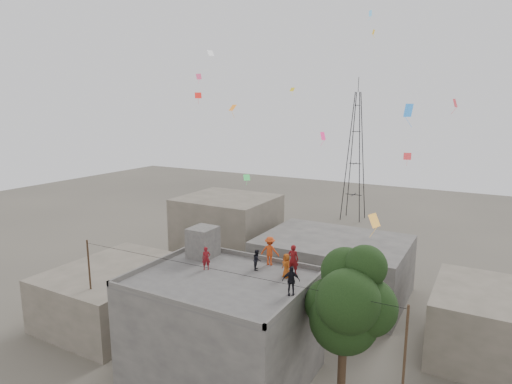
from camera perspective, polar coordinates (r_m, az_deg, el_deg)
ground at (r=28.29m, az=-4.41°, el=-22.96°), size 140.00×140.00×0.00m
main_building at (r=26.70m, az=-4.51°, el=-17.53°), size 10.00×8.00×6.10m
parapet at (r=25.32m, az=-4.62°, el=-11.16°), size 10.00×8.00×0.30m
stair_head_box at (r=28.77m, az=-7.08°, el=-6.64°), size 1.60×1.80×2.00m
neighbor_west at (r=35.11m, az=-18.07°, el=-12.66°), size 8.00×10.00×4.00m
neighbor_north at (r=37.65m, az=10.22°, el=-9.80°), size 12.00×9.00×5.00m
neighbor_northwest at (r=44.06m, az=-3.81°, el=-5.15°), size 9.00×8.00×7.00m
neighbor_east at (r=32.42m, az=28.86°, el=-15.22°), size 7.00×8.00×4.40m
tree at (r=22.98m, az=12.23°, el=-14.21°), size 4.90×4.60×9.10m
utility_line at (r=25.18m, az=-5.20°, el=-17.42°), size 20.12×0.62×7.40m
transmission_tower at (r=62.19m, az=13.09°, el=4.61°), size 2.97×2.97×20.01m
person_red_adult at (r=25.80m, az=4.98°, el=-8.94°), size 0.70×0.49×1.81m
person_orange_child at (r=25.33m, az=4.07°, el=-9.76°), size 0.84×0.78×1.44m
person_dark_child at (r=26.46m, az=0.16°, el=-9.00°), size 0.70×0.76×1.27m
person_dark_adult at (r=23.10m, az=4.68°, el=-11.69°), size 1.00×0.79×1.59m
person_orange_adult at (r=27.13m, az=1.86°, el=-7.85°), size 1.29×0.89×1.84m
person_red_child at (r=26.63m, az=-6.65°, el=-8.78°), size 0.61×0.59×1.42m
kites at (r=28.20m, az=7.22°, el=11.13°), size 18.57×18.70×12.03m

